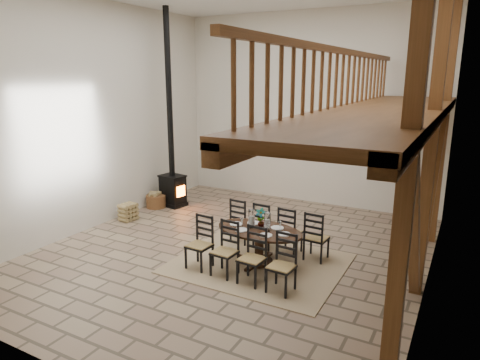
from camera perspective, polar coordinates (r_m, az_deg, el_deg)
The scene contains 7 objects.
ground at distance 8.57m, azimuth -0.97°, elevation -9.49°, with size 8.00×8.00×0.00m, color gray.
room_shell at distance 7.36m, azimuth 7.17°, elevation 10.76°, with size 7.02×8.02×5.01m.
rug at distance 8.06m, azimuth 2.54°, elevation -11.03°, with size 3.00×2.50×0.02m, color tan.
dining_table at distance 7.92m, azimuth 2.57°, elevation -8.79°, with size 2.15×1.96×1.06m.
wood_stove at distance 11.29m, azimuth -9.08°, elevation 2.12°, with size 0.71×0.59×5.00m.
log_basket at distance 11.44m, azimuth -11.13°, elevation -2.70°, with size 0.51×0.51×0.42m.
log_stack at distance 10.58m, azimuth -14.67°, elevation -4.15°, with size 0.35×0.45×0.41m.
Camera 1 is at (3.88, -6.84, 3.41)m, focal length 32.00 mm.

